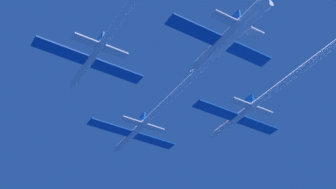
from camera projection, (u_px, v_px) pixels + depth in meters
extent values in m
cylinder|color=silver|center=(131.00, 136.00, 83.95)|extent=(1.18, 10.70, 1.18)
cone|color=silver|center=(116.00, 150.00, 88.44)|extent=(1.15, 2.35, 1.15)
ellipsoid|color=black|center=(126.00, 139.00, 85.87)|extent=(0.82, 2.14, 0.59)
cube|color=#0F51B2|center=(110.00, 127.00, 81.63)|extent=(8.13, 2.35, 0.26)
cube|color=#0F51B2|center=(154.00, 141.00, 85.54)|extent=(8.13, 2.35, 0.26)
cube|color=#0F51B2|center=(142.00, 118.00, 81.87)|extent=(0.31, 1.93, 1.71)
cube|color=silver|center=(131.00, 121.00, 79.85)|extent=(3.66, 1.41, 0.26)
cube|color=silver|center=(154.00, 128.00, 81.88)|extent=(3.66, 1.41, 0.26)
cylinder|color=white|center=(197.00, 72.00, 68.85)|extent=(1.06, 33.28, 1.06)
cylinder|color=silver|center=(88.00, 63.00, 68.01)|extent=(1.18, 10.70, 1.18)
cone|color=silver|center=(72.00, 86.00, 72.49)|extent=(1.15, 2.35, 1.15)
ellipsoid|color=black|center=(83.00, 69.00, 69.92)|extent=(0.82, 2.14, 0.59)
cube|color=#0F51B2|center=(60.00, 51.00, 65.69)|extent=(8.13, 2.35, 0.26)
cube|color=#0F51B2|center=(117.00, 71.00, 69.60)|extent=(8.13, 2.35, 0.26)
cube|color=#0F51B2|center=(101.00, 40.00, 65.93)|extent=(0.31, 1.93, 1.71)
cube|color=silver|center=(85.00, 40.00, 63.91)|extent=(3.66, 1.41, 0.26)
cube|color=silver|center=(115.00, 52.00, 65.94)|extent=(3.66, 1.41, 0.26)
cylinder|color=silver|center=(235.00, 119.00, 79.02)|extent=(1.18, 10.70, 1.18)
cone|color=silver|center=(213.00, 136.00, 83.50)|extent=(1.15, 2.35, 1.15)
ellipsoid|color=black|center=(227.00, 123.00, 80.94)|extent=(0.82, 2.14, 0.59)
cube|color=#0F51B2|center=(215.00, 110.00, 76.70)|extent=(8.13, 2.35, 0.26)
cube|color=#0F51B2|center=(257.00, 125.00, 80.61)|extent=(8.13, 2.35, 0.26)
cube|color=#0F51B2|center=(250.00, 101.00, 76.94)|extent=(0.31, 1.93, 1.71)
cube|color=silver|center=(240.00, 103.00, 74.92)|extent=(3.66, 1.41, 0.26)
cube|color=silver|center=(262.00, 111.00, 76.95)|extent=(3.66, 1.41, 0.26)
cylinder|color=white|center=(321.00, 55.00, 65.16)|extent=(1.06, 29.66, 1.06)
cylinder|color=silver|center=(218.00, 44.00, 64.74)|extent=(1.18, 10.70, 1.18)
cone|color=silver|center=(193.00, 68.00, 69.22)|extent=(1.15, 2.35, 1.15)
ellipsoid|color=black|center=(209.00, 51.00, 66.65)|extent=(0.82, 2.14, 0.59)
cube|color=#0F51B2|center=(194.00, 30.00, 62.41)|extent=(8.13, 2.35, 0.26)
cube|color=#0F51B2|center=(246.00, 53.00, 66.32)|extent=(8.13, 2.35, 0.26)
cube|color=#0F51B2|center=(236.00, 18.00, 62.65)|extent=(0.31, 1.93, 1.71)
cube|color=silver|center=(224.00, 18.00, 60.64)|extent=(3.66, 1.41, 0.26)
cube|color=silver|center=(251.00, 31.00, 62.67)|extent=(3.66, 1.41, 0.26)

